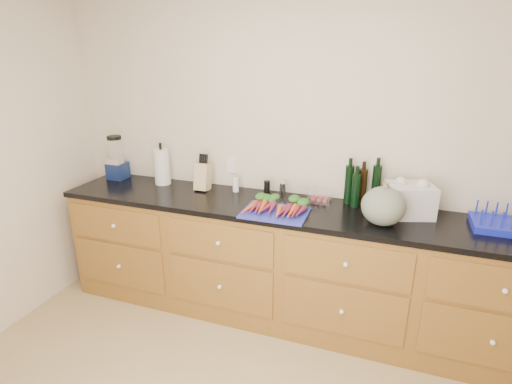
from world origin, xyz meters
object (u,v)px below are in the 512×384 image
at_px(knife_block, 203,177).
at_px(dish_rack, 503,223).
at_px(carrots, 277,207).
at_px(paper_towel, 162,167).
at_px(blender_appliance, 116,160).
at_px(tomato_box, 320,197).
at_px(cutting_board, 275,213).
at_px(squash, 383,206).

distance_m(knife_block, dish_rack, 2.16).
height_order(carrots, paper_towel, paper_towel).
bearing_deg(dish_rack, blender_appliance, 178.52).
bearing_deg(dish_rack, knife_block, 178.40).
relative_size(blender_appliance, knife_block, 1.75).
distance_m(knife_block, tomato_box, 0.96).
bearing_deg(tomato_box, dish_rack, -4.31).
bearing_deg(blender_appliance, tomato_box, 0.38).
height_order(cutting_board, squash, squash).
bearing_deg(carrots, tomato_box, 49.36).
relative_size(cutting_board, tomato_box, 2.70).
relative_size(cutting_board, knife_block, 2.08).
bearing_deg(cutting_board, carrots, 90.00).
xyz_separation_m(cutting_board, knife_block, (-0.71, 0.30, 0.10)).
xyz_separation_m(carrots, blender_appliance, (-1.56, 0.28, 0.13)).
relative_size(knife_block, dish_rack, 0.60).
bearing_deg(paper_towel, carrots, -14.25).
bearing_deg(dish_rack, paper_towel, 178.20).
distance_m(paper_towel, tomato_box, 1.36).
distance_m(squash, knife_block, 1.44).
xyz_separation_m(blender_appliance, paper_towel, (0.46, 0.00, -0.02)).
xyz_separation_m(blender_appliance, knife_block, (0.86, -0.02, -0.06)).
bearing_deg(dish_rack, cutting_board, -170.57).
height_order(paper_towel, dish_rack, paper_towel).
distance_m(cutting_board, tomato_box, 0.41).
bearing_deg(tomato_box, knife_block, -178.21).
bearing_deg(dish_rack, squash, -166.07).
distance_m(paper_towel, dish_rack, 2.55).
relative_size(cutting_board, blender_appliance, 1.18).
xyz_separation_m(squash, tomato_box, (-0.46, 0.27, -0.09)).
xyz_separation_m(paper_towel, dish_rack, (2.55, -0.08, -0.11)).
bearing_deg(squash, paper_towel, 171.81).
distance_m(carrots, blender_appliance, 1.59).
bearing_deg(dish_rack, tomato_box, 175.69).
bearing_deg(dish_rack, carrots, -172.10).
height_order(carrots, tomato_box, tomato_box).
distance_m(squash, dish_rack, 0.76).
distance_m(blender_appliance, dish_rack, 3.01).
height_order(blender_appliance, knife_block, blender_appliance).
relative_size(paper_towel, dish_rack, 0.83).
distance_m(blender_appliance, paper_towel, 0.46).
bearing_deg(paper_towel, tomato_box, 0.42).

